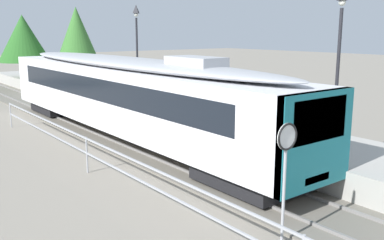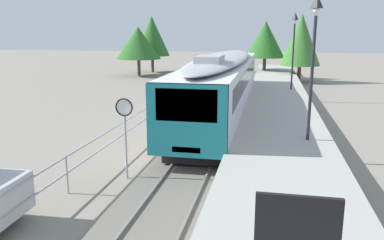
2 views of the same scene
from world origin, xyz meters
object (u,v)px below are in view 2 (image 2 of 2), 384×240
object	(u,v)px
commuter_train	(223,81)
platform_lamp_mid_platform	(314,41)
platform_notice_board	(297,229)
platform_lamp_far_end	(294,36)
speed_limit_sign	(125,118)

from	to	relation	value
commuter_train	platform_lamp_mid_platform	size ratio (longest dim) A/B	3.82
platform_lamp_mid_platform	platform_notice_board	bearing A→B (deg)	-96.05
platform_lamp_far_end	platform_notice_board	world-z (taller)	platform_lamp_far_end
platform_lamp_mid_platform	platform_lamp_far_end	xyz separation A→B (m)	(0.00, 13.68, 0.00)
commuter_train	platform_notice_board	world-z (taller)	commuter_train
platform_notice_board	speed_limit_sign	world-z (taller)	speed_limit_sign
platform_lamp_mid_platform	speed_limit_sign	distance (m)	7.32
platform_lamp_far_end	commuter_train	bearing A→B (deg)	-125.10
platform_lamp_far_end	speed_limit_sign	xyz separation A→B (m)	(-6.19, -16.69, -2.50)
platform_lamp_mid_platform	platform_lamp_far_end	distance (m)	13.68
platform_lamp_far_end	platform_notice_board	bearing A→B (deg)	-92.52
platform_notice_board	speed_limit_sign	size ratio (longest dim) A/B	0.64
commuter_train	platform_notice_board	distance (m)	17.67
platform_lamp_mid_platform	platform_notice_board	distance (m)	10.06
commuter_train	platform_lamp_far_end	world-z (taller)	platform_lamp_far_end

